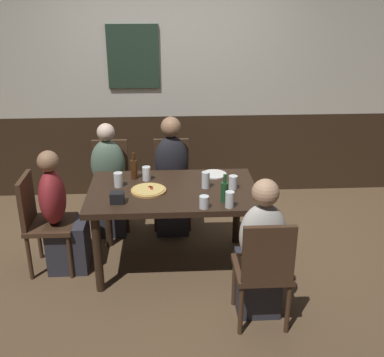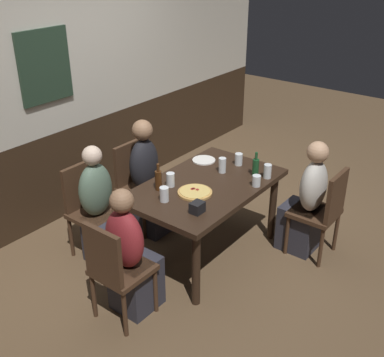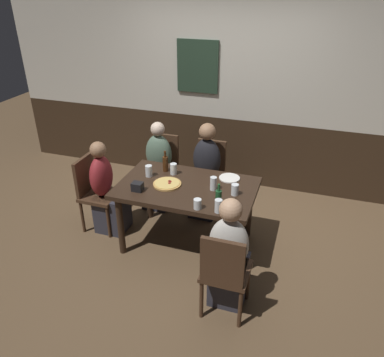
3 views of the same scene
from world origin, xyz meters
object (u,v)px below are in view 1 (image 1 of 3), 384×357
(condiment_caddy, at_px, (117,198))
(dining_table, at_px, (173,199))
(beer_glass_tall, at_px, (147,174))
(pint_glass_amber, at_px, (230,201))
(person_mid_far, at_px, (172,183))
(beer_bottle_brown, at_px, (134,169))
(tumbler_short, at_px, (118,181))
(tumbler_water, at_px, (204,203))
(beer_bottle_green, at_px, (224,191))
(chair_mid_far, at_px, (172,177))
(chair_left_far, at_px, (111,179))
(chair_right_near, at_px, (264,267))
(highball_clear, at_px, (233,183))
(pizza, at_px, (149,190))
(person_left_far, at_px, (109,188))
(chair_head_west, at_px, (41,218))
(plate_white_large, at_px, (214,174))
(person_right_near, at_px, (260,258))
(person_head_west, at_px, (61,221))

(condiment_caddy, bearing_deg, dining_table, 28.85)
(beer_glass_tall, height_order, pint_glass_amber, pint_glass_amber)
(person_mid_far, xyz_separation_m, beer_bottle_brown, (-0.34, -0.45, 0.34))
(pint_glass_amber, relative_size, condiment_caddy, 1.19)
(tumbler_short, bearing_deg, tumbler_water, -33.28)
(beer_bottle_green, height_order, beer_bottle_brown, beer_bottle_brown)
(dining_table, bearing_deg, chair_mid_far, 90.00)
(chair_left_far, relative_size, chair_right_near, 1.00)
(chair_mid_far, relative_size, highball_clear, 7.61)
(pint_glass_amber, xyz_separation_m, highball_clear, (0.07, 0.36, -0.00))
(person_mid_far, bearing_deg, pizza, -105.47)
(dining_table, height_order, tumbler_short, tumbler_short)
(chair_mid_far, relative_size, person_mid_far, 0.75)
(person_left_far, height_order, beer_glass_tall, person_left_far)
(person_left_far, bearing_deg, condiment_caddy, -78.89)
(chair_head_west, bearing_deg, plate_white_large, 11.31)
(person_right_near, height_order, beer_bottle_brown, person_right_near)
(beer_bottle_green, bearing_deg, person_mid_far, 112.95)
(dining_table, distance_m, tumbler_water, 0.47)
(chair_right_near, distance_m, tumbler_water, 0.69)
(person_left_far, xyz_separation_m, plate_white_large, (1.01, -0.39, 0.28))
(dining_table, height_order, highball_clear, highball_clear)
(dining_table, bearing_deg, chair_left_far, 126.18)
(pizza, distance_m, tumbler_water, 0.56)
(person_right_near, bearing_deg, person_head_west, 156.39)
(chair_left_far, xyz_separation_m, person_mid_far, (0.63, -0.16, 0.00))
(person_left_far, bearing_deg, dining_table, -47.92)
(chair_mid_far, relative_size, beer_bottle_brown, 3.61)
(dining_table, relative_size, beer_bottle_brown, 5.87)
(person_head_west, bearing_deg, dining_table, 0.00)
(chair_head_west, distance_m, chair_right_near, 1.96)
(person_left_far, height_order, beer_bottle_green, person_left_far)
(person_mid_far, distance_m, pint_glass_amber, 1.20)
(person_right_near, bearing_deg, pint_glass_amber, 120.61)
(dining_table, distance_m, condiment_caddy, 0.53)
(beer_bottle_brown, distance_m, plate_white_large, 0.73)
(chair_left_far, relative_size, beer_bottle_green, 3.80)
(tumbler_water, xyz_separation_m, highball_clear, (0.28, 0.36, 0.01))
(pint_glass_amber, relative_size, beer_bottle_brown, 0.53)
(chair_head_west, bearing_deg, tumbler_water, -15.43)
(dining_table, bearing_deg, person_right_near, -47.94)
(chair_head_west, xyz_separation_m, beer_bottle_brown, (0.79, 0.25, 0.34))
(person_head_west, xyz_separation_m, plate_white_large, (1.35, 0.30, 0.29))
(chair_mid_far, distance_m, person_mid_far, 0.16)
(beer_glass_tall, xyz_separation_m, highball_clear, (0.74, -0.23, -0.00))
(pizza, relative_size, plate_white_large, 1.32)
(pizza, bearing_deg, chair_left_far, 115.37)
(tumbler_short, relative_size, tumbler_water, 1.26)
(chair_head_west, relative_size, person_left_far, 0.79)
(person_right_near, xyz_separation_m, tumbler_short, (-1.09, 0.78, 0.32))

